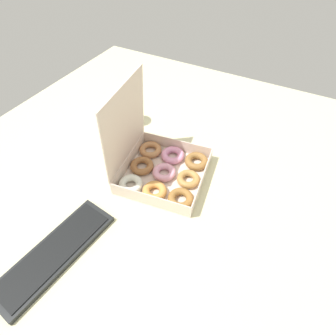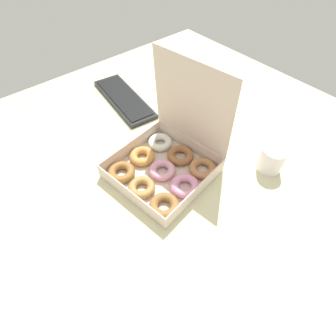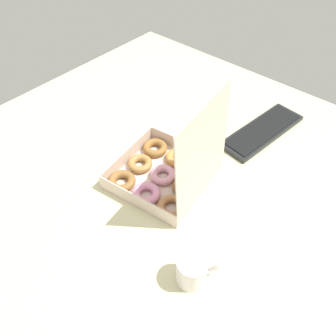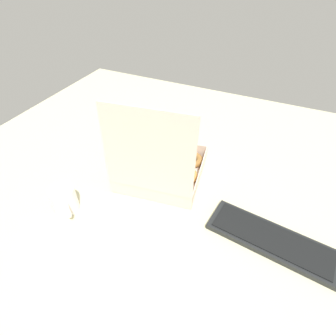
# 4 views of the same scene
# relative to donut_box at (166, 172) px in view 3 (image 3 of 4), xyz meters

# --- Properties ---
(ground_plane) EXTENTS (1.80, 1.80, 0.02)m
(ground_plane) POSITION_rel_donut_box_xyz_m (0.04, 0.02, -0.05)
(ground_plane) COLOR beige
(donut_box) EXTENTS (0.37, 0.37, 0.38)m
(donut_box) POSITION_rel_donut_box_xyz_m (0.00, 0.00, 0.00)
(donut_box) COLOR beige
(donut_box) RESTS_ON ground_plane
(keyboard) EXTENTS (0.42, 0.18, 0.02)m
(keyboard) POSITION_rel_donut_box_xyz_m (-0.46, 0.13, -0.03)
(keyboard) COLOR black
(keyboard) RESTS_ON ground_plane
(coffee_mug) EXTENTS (0.11, 0.10, 0.10)m
(coffee_mug) POSITION_rel_donut_box_xyz_m (0.23, 0.30, 0.01)
(coffee_mug) COLOR white
(coffee_mug) RESTS_ON ground_plane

